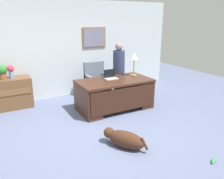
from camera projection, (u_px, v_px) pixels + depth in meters
name	position (u px, v px, depth m)	size (l,w,h in m)	color
ground_plane	(107.00, 130.00, 4.70)	(12.00, 12.00, 0.00)	slate
back_wall	(65.00, 50.00, 6.47)	(7.00, 0.16, 2.70)	silver
desk	(115.00, 93.00, 5.67)	(1.81, 0.98, 0.76)	#422316
credenza	(6.00, 94.00, 5.69)	(1.22, 0.50, 0.77)	brown
armchair	(97.00, 82.00, 6.51)	(0.60, 0.59, 1.02)	slate
person_standing	(119.00, 71.00, 6.28)	(0.32, 0.32, 1.58)	#262323
dog_lying	(124.00, 139.00, 4.04)	(0.62, 0.78, 0.30)	#472819
laptop	(110.00, 76.00, 5.70)	(0.32, 0.22, 0.22)	#B2B5BA
desk_lamp	(134.00, 58.00, 5.86)	(0.22, 0.22, 0.61)	#9E8447
vase_with_flowers	(11.00, 70.00, 5.59)	(0.17, 0.17, 0.33)	#8093D5
potted_plant	(2.00, 71.00, 5.51)	(0.24, 0.24, 0.36)	brown
dog_toy_bone	(213.00, 161.00, 3.64)	(0.18, 0.05, 0.05)	green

